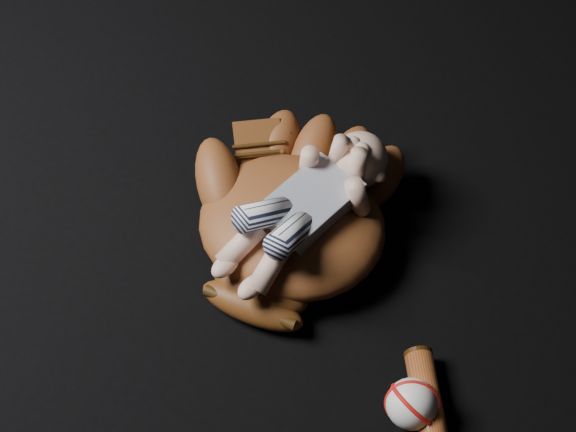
{
  "coord_description": "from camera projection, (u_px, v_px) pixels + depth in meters",
  "views": [
    {
      "loc": [
        0.42,
        -0.51,
        1.22
      ],
      "look_at": [
        -0.1,
        0.15,
        0.07
      ],
      "focal_mm": 55.0,
      "sensor_mm": 36.0,
      "label": 1
    }
  ],
  "objects": [
    {
      "name": "baseball",
      "position": [
        412.0,
        404.0,
        1.27
      ],
      "size": [
        0.08,
        0.08,
        0.08
      ],
      "primitive_type": "sphere",
      "rotation": [
        0.0,
        0.0,
        0.11
      ],
      "color": "white",
      "rests_on": "ground"
    },
    {
      "name": "baseball_glove",
      "position": [
        292.0,
        219.0,
        1.43
      ],
      "size": [
        0.48,
        0.52,
        0.14
      ],
      "primitive_type": null,
      "rotation": [
        0.0,
        0.0,
        0.24
      ],
      "color": "#5E2E14",
      "rests_on": "ground"
    },
    {
      "name": "newborn_baby",
      "position": [
        299.0,
        209.0,
        1.37
      ],
      "size": [
        0.19,
        0.36,
        0.14
      ],
      "primitive_type": null,
      "rotation": [
        0.0,
        0.0,
        -0.08
      ],
      "color": "#DAA68C",
      "rests_on": "baseball_glove"
    }
  ]
}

